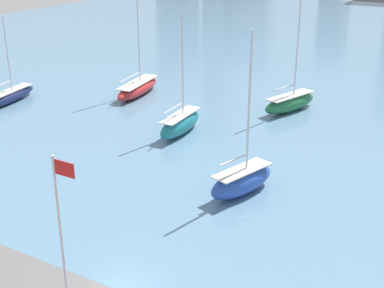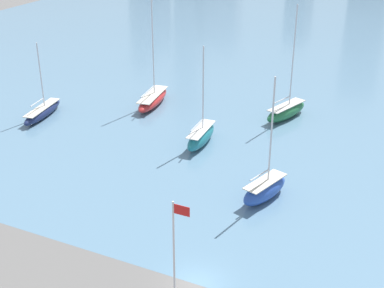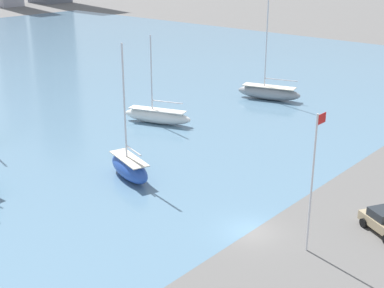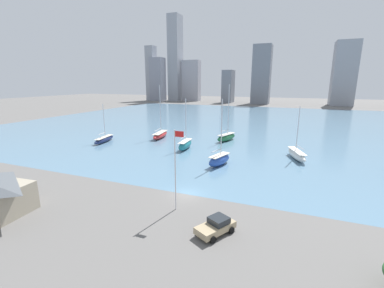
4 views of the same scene
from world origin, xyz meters
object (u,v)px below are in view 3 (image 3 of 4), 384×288
object	(u,v)px
flag_pole	(313,178)
sailboat_gray	(269,92)
sailboat_white	(157,116)
sailboat_blue	(129,167)

from	to	relation	value
flag_pole	sailboat_gray	xyz separation A→B (m)	(32.92, 25.11, -4.55)
flag_pole	sailboat_gray	world-z (taller)	sailboat_gray
flag_pole	sailboat_white	distance (m)	32.90
sailboat_white	sailboat_blue	bearing A→B (deg)	-163.53
flag_pole	sailboat_blue	distance (m)	19.71
sailboat_white	sailboat_blue	world-z (taller)	sailboat_blue
flag_pole	sailboat_blue	bearing A→B (deg)	89.19
flag_pole	sailboat_white	bearing A→B (deg)	64.08
flag_pole	sailboat_blue	world-z (taller)	sailboat_blue
sailboat_white	sailboat_blue	distance (m)	17.23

